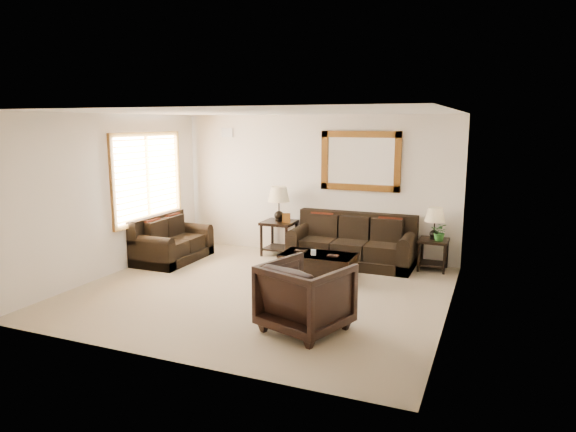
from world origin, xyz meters
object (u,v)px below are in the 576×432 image
at_px(sofa, 353,246).
at_px(coffee_table, 318,263).
at_px(end_table_right, 434,230).
at_px(armchair, 306,293).
at_px(loveseat, 170,244).
at_px(end_table_left, 279,211).

distance_m(sofa, coffee_table, 1.14).
bearing_deg(end_table_right, armchair, -108.57).
relative_size(sofa, armchair, 2.31).
relative_size(loveseat, end_table_right, 1.35).
distance_m(end_table_left, armchair, 3.77).
relative_size(loveseat, armchair, 1.56).
bearing_deg(end_table_left, coffee_table, -44.43).
relative_size(sofa, coffee_table, 1.81).
distance_m(sofa, armchair, 3.22).
distance_m(loveseat, end_table_left, 2.15).
xyz_separation_m(sofa, end_table_right, (1.41, 0.15, 0.39)).
height_order(sofa, coffee_table, sofa).
distance_m(sofa, end_table_right, 1.47).
bearing_deg(end_table_right, coffee_table, -143.79).
bearing_deg(end_table_right, sofa, -174.05).
distance_m(end_table_right, armchair, 3.55).
bearing_deg(loveseat, coffee_table, -90.75).
relative_size(sofa, end_table_right, 2.01).
xyz_separation_m(loveseat, end_table_left, (1.73, 1.15, 0.57)).
height_order(sofa, armchair, armchair).
bearing_deg(coffee_table, sofa, 74.31).
relative_size(sofa, loveseat, 1.48).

